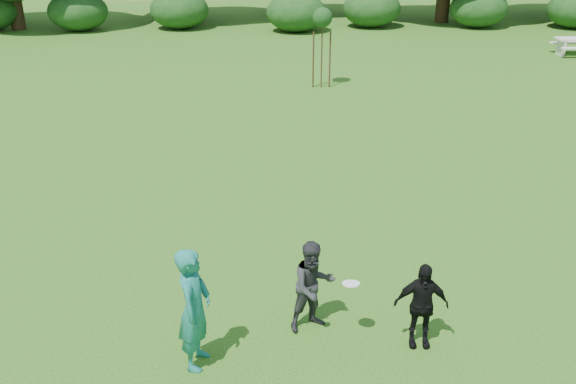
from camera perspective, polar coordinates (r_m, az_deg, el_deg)
The scene contains 8 objects.
ground at distance 10.37m, azimuth 0.92°, elevation -12.50°, with size 120.00×120.00×0.00m, color #19470C.
player_teal at distance 9.35m, azimuth -8.32°, elevation -10.22°, with size 0.70×0.46×1.91m, color #197164.
player_grey at distance 10.10m, azimuth 2.26°, elevation -8.36°, with size 0.74×0.58×1.53m, color #29292C.
player_black at distance 9.97m, azimuth 11.74°, elevation -9.82°, with size 0.82×0.34×1.41m, color black.
frisbee at distance 9.73m, azimuth 5.63°, elevation -8.11°, with size 0.27×0.27×0.08m.
sapling at distance 23.32m, azimuth 3.08°, elevation 15.05°, with size 0.70×0.70×2.85m.
picnic_table at distance 31.50m, azimuth 24.25°, elevation 11.95°, with size 1.80×1.48×0.76m.
hillside at distance 78.84m, azimuth -3.04°, elevation 11.12°, with size 150.00×72.00×52.00m.
Camera 1 is at (-0.61, -8.26, 6.24)m, focal length 40.00 mm.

